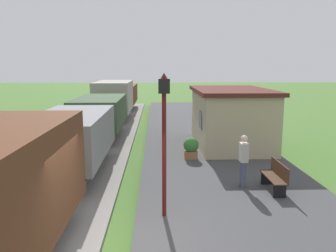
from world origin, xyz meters
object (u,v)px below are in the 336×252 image
at_px(station_hut, 230,117).
at_px(bench_down_platform, 214,120).
at_px(potted_planter, 191,148).
at_px(freight_train, 99,113).
at_px(bench_near_hut, 275,176).
at_px(lamp_post_near, 164,119).
at_px(person_waiting, 243,159).

xyz_separation_m(station_hut, bench_down_platform, (0.07, 5.02, -0.93)).
xyz_separation_m(bench_down_platform, potted_planter, (-2.26, -7.58, 0.00)).
distance_m(freight_train, bench_down_platform, 7.40).
bearing_deg(bench_near_hut, potted_planter, 120.32).
bearing_deg(freight_train, lamp_post_near, -72.27).
xyz_separation_m(freight_train, station_hut, (6.80, -2.39, 0.13)).
relative_size(bench_down_platform, person_waiting, 0.88).
xyz_separation_m(station_hut, potted_planter, (-2.18, -2.56, -0.93)).
bearing_deg(freight_train, person_waiting, -54.95).
bearing_deg(potted_planter, station_hut, 49.52).
relative_size(bench_down_platform, potted_planter, 1.64).
bearing_deg(bench_down_platform, station_hut, -90.82).
distance_m(station_hut, bench_down_platform, 5.10).
bearing_deg(person_waiting, lamp_post_near, 40.45).
height_order(station_hut, bench_down_platform, station_hut).
xyz_separation_m(freight_train, person_waiting, (5.93, -8.46, -0.34)).
relative_size(freight_train, bench_near_hut, 21.73).
relative_size(station_hut, bench_near_hut, 3.87).
bearing_deg(bench_near_hut, station_hut, 90.64).
distance_m(freight_train, bench_near_hut, 11.20).
height_order(freight_train, station_hut, station_hut).
height_order(potted_planter, lamp_post_near, lamp_post_near).
height_order(freight_train, bench_near_hut, freight_train).
bearing_deg(station_hut, person_waiting, -98.13).
xyz_separation_m(freight_train, bench_near_hut, (6.87, -8.80, -0.80)).
xyz_separation_m(person_waiting, potted_planter, (-1.32, 3.51, -0.46)).
height_order(station_hut, lamp_post_near, lamp_post_near).
distance_m(freight_train, potted_planter, 6.81).
relative_size(freight_train, person_waiting, 19.06).
xyz_separation_m(potted_planter, lamp_post_near, (-1.26, -5.55, 2.08)).
relative_size(bench_near_hut, lamp_post_near, 0.41).
xyz_separation_m(bench_near_hut, bench_down_platform, (0.00, 11.43, 0.00)).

